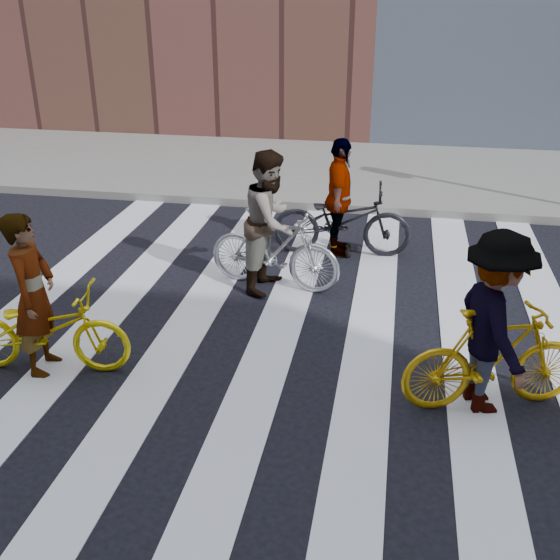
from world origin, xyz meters
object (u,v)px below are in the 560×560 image
(bike_yellow_right, at_px, (494,359))
(bike_dark_rear, at_px, (342,220))
(bike_yellow_left, at_px, (44,330))
(rider_mid, at_px, (271,221))
(bike_silver_mid, at_px, (274,249))
(rider_right, at_px, (494,324))
(rider_left, at_px, (34,295))
(rider_rear, at_px, (339,198))

(bike_yellow_right, height_order, bike_dark_rear, bike_dark_rear)
(bike_yellow_left, bearing_deg, rider_mid, -45.58)
(bike_silver_mid, bearing_deg, bike_yellow_left, 151.32)
(bike_yellow_right, bearing_deg, bike_yellow_left, 74.91)
(bike_silver_mid, distance_m, bike_yellow_right, 3.48)
(bike_silver_mid, bearing_deg, rider_right, -122.18)
(bike_dark_rear, distance_m, rider_mid, 1.62)
(bike_yellow_left, height_order, bike_silver_mid, bike_silver_mid)
(rider_right, bearing_deg, bike_yellow_right, -106.96)
(rider_left, height_order, rider_rear, rider_rear)
(bike_dark_rear, height_order, rider_mid, rider_mid)
(bike_dark_rear, distance_m, rider_left, 4.76)
(bike_dark_rear, relative_size, rider_left, 1.17)
(bike_yellow_left, distance_m, rider_rear, 4.71)
(bike_silver_mid, relative_size, bike_yellow_right, 1.02)
(bike_dark_rear, bearing_deg, bike_yellow_right, -157.20)
(bike_silver_mid, distance_m, rider_left, 3.24)
(bike_dark_rear, relative_size, rider_rear, 1.16)
(bike_silver_mid, height_order, rider_mid, rider_mid)
(bike_yellow_left, distance_m, rider_mid, 3.19)
(bike_silver_mid, xyz_separation_m, rider_rear, (0.72, 1.34, 0.34))
(bike_silver_mid, relative_size, rider_left, 1.04)
(bike_yellow_right, relative_size, rider_right, 0.98)
(bike_silver_mid, bearing_deg, bike_dark_rear, -19.67)
(rider_left, xyz_separation_m, rider_mid, (2.01, 2.47, 0.06))
(bike_yellow_left, distance_m, bike_yellow_right, 4.59)
(bike_yellow_left, distance_m, bike_silver_mid, 3.19)
(bike_dark_rear, relative_size, rider_mid, 1.09)
(rider_mid, xyz_separation_m, rider_rear, (0.77, 1.34, -0.06))
(bike_dark_rear, bearing_deg, rider_right, -157.84)
(bike_yellow_right, bearing_deg, rider_left, 74.89)
(bike_dark_rear, bearing_deg, rider_rear, 86.49)
(rider_mid, height_order, rider_right, rider_mid)
(rider_left, relative_size, rider_right, 0.97)
(bike_yellow_right, bearing_deg, rider_right, 73.04)
(bike_yellow_right, xyz_separation_m, rider_left, (-4.64, -0.15, 0.35))
(bike_yellow_left, distance_m, rider_left, 0.41)
(bike_silver_mid, bearing_deg, rider_rear, -18.04)
(rider_rear, bearing_deg, rider_right, -157.20)
(rider_rear, bearing_deg, rider_mid, 146.46)
(bike_yellow_right, distance_m, rider_rear, 4.12)
(bike_dark_rear, bearing_deg, bike_silver_mid, 146.46)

